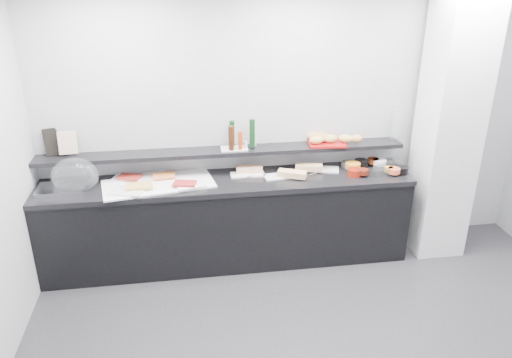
{
  "coord_description": "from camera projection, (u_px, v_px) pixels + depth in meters",
  "views": [
    {
      "loc": [
        -1.08,
        -2.72,
        2.83
      ],
      "look_at": [
        -0.45,
        1.45,
        1.0
      ],
      "focal_mm": 35.0,
      "sensor_mm": 36.0,
      "label": 1
    }
  ],
  "objects": [
    {
      "name": "food_meat_a",
      "position": [
        129.0,
        177.0,
        4.79
      ],
      "size": [
        0.24,
        0.2,
        0.02
      ],
      "primitive_type": "cube",
      "rotation": [
        0.0,
        0.0,
        -0.36
      ],
      "color": "maroon",
      "rests_on": "platter_meat_a"
    },
    {
      "name": "bread_roll_n",
      "position": [
        321.0,
        136.0,
        5.07
      ],
      "size": [
        0.16,
        0.13,
        0.08
      ],
      "primitive_type": "ellipsoid",
      "rotation": [
        0.0,
        0.0,
        0.25
      ],
      "color": "#AB7441",
      "rests_on": "bread_tray"
    },
    {
      "name": "shaker_salt",
      "position": [
        246.0,
        144.0,
        4.88
      ],
      "size": [
        0.04,
        0.04,
        0.07
      ],
      "primitive_type": "cylinder",
      "rotation": [
        0.0,
        0.0,
        -0.43
      ],
      "color": "white",
      "rests_on": "condiment_tray"
    },
    {
      "name": "sandwich_plate_left",
      "position": [
        248.0,
        174.0,
        4.93
      ],
      "size": [
        0.34,
        0.15,
        0.01
      ],
      "primitive_type": "cube",
      "rotation": [
        0.0,
        0.0,
        -0.01
      ],
      "color": "white",
      "rests_on": "counter_top"
    },
    {
      "name": "sandwich_food_right",
      "position": [
        309.0,
        167.0,
        5.0
      ],
      "size": [
        0.29,
        0.17,
        0.06
      ],
      "primitive_type": "cube",
      "rotation": [
        0.0,
        0.0,
        -0.26
      ],
      "color": "#E7AE79",
      "rests_on": "sandwich_plate_right"
    },
    {
      "name": "sandwich_food_left",
      "position": [
        250.0,
        169.0,
        4.96
      ],
      "size": [
        0.27,
        0.14,
        0.06
      ],
      "primitive_type": "cube",
      "rotation": [
        0.0,
        0.0,
        -0.15
      ],
      "color": "#E7A979",
      "rests_on": "sandwich_plate_left"
    },
    {
      "name": "condiment_tray",
      "position": [
        234.0,
        149.0,
        4.89
      ],
      "size": [
        0.26,
        0.17,
        0.01
      ],
      "primitive_type": "cube",
      "rotation": [
        0.0,
        0.0,
        -0.02
      ],
      "color": "white",
      "rests_on": "wall_shelf"
    },
    {
      "name": "bread_roll_nw",
      "position": [
        313.0,
        136.0,
        5.06
      ],
      "size": [
        0.14,
        0.1,
        0.08
      ],
      "primitive_type": "ellipsoid",
      "rotation": [
        0.0,
        0.0,
        -0.14
      ],
      "color": "#BF8549",
      "rests_on": "bread_tray"
    },
    {
      "name": "linen_runner",
      "position": [
        158.0,
        184.0,
        4.72
      ],
      "size": [
        1.1,
        0.66,
        0.01
      ],
      "primitive_type": "cube",
      "rotation": [
        0.0,
        0.0,
        0.17
      ],
      "color": "white",
      "rests_on": "counter_top"
    },
    {
      "name": "bottle_brown",
      "position": [
        231.0,
        138.0,
        4.79
      ],
      "size": [
        0.07,
        0.07,
        0.24
      ],
      "primitive_type": "cylinder",
      "rotation": [
        0.0,
        0.0,
        0.36
      ],
      "color": "#3C1A0A",
      "rests_on": "condiment_tray"
    },
    {
      "name": "framed_print",
      "position": [
        55.0,
        141.0,
        4.71
      ],
      "size": [
        0.21,
        0.13,
        0.26
      ],
      "primitive_type": "cube",
      "rotation": [
        -0.21,
        0.0,
        0.34
      ],
      "color": "black",
      "rests_on": "wall_shelf"
    },
    {
      "name": "fill_glass_fruit",
      "position": [
        353.0,
        165.0,
        5.05
      ],
      "size": [
        0.2,
        0.2,
        0.05
      ],
      "primitive_type": "cylinder",
      "rotation": [
        0.0,
        0.0,
        0.42
      ],
      "color": "orange",
      "rests_on": "bowl_glass_fruit"
    },
    {
      "name": "tongs_right",
      "position": [
        315.0,
        173.0,
        4.93
      ],
      "size": [
        0.15,
        0.08,
        0.01
      ],
      "primitive_type": "cylinder",
      "rotation": [
        0.0,
        1.57,
        0.49
      ],
      "color": "silver",
      "rests_on": "sandwich_plate_right"
    },
    {
      "name": "sandwich_food_mid",
      "position": [
        292.0,
        174.0,
        4.85
      ],
      "size": [
        0.29,
        0.21,
        0.06
      ],
      "primitive_type": "cube",
      "rotation": [
        0.0,
        0.0,
        -0.41
      ],
      "color": "#E4B077",
      "rests_on": "sandwich_plate_mid"
    },
    {
      "name": "fill_glass_cream",
      "position": [
        379.0,
        162.0,
        5.13
      ],
      "size": [
        0.15,
        0.15,
        0.05
      ],
      "primitive_type": "cylinder",
      "rotation": [
        0.0,
        0.0,
        -0.05
      ],
      "color": "white",
      "rests_on": "bowl_glass_cream"
    },
    {
      "name": "tongs_mid",
      "position": [
        284.0,
        179.0,
        4.81
      ],
      "size": [
        0.16,
        0.04,
        0.01
      ],
      "primitive_type": "cylinder",
      "rotation": [
        0.0,
        1.57,
        0.2
      ],
      "color": "silver",
      "rests_on": "sandwich_plate_mid"
    },
    {
      "name": "food_cheese",
      "position": [
        139.0,
        186.0,
        4.59
      ],
      "size": [
        0.25,
        0.17,
        0.02
      ],
      "primitive_type": "cube",
      "rotation": [
        0.0,
        0.0,
        0.09
      ],
      "color": "tan",
      "rests_on": "platter_cheese"
    },
    {
      "name": "column",
      "position": [
        449.0,
        127.0,
        4.9
      ],
      "size": [
        0.5,
        0.5,
        2.7
      ],
      "primitive_type": "cube",
      "color": "white",
      "rests_on": "ground"
    },
    {
      "name": "fill_black_jam",
      "position": [
        373.0,
        161.0,
        5.16
      ],
      "size": [
        0.16,
        0.16,
        0.05
      ],
      "primitive_type": "cylinder",
      "rotation": [
        0.0,
        0.0,
        0.43
      ],
      "color": "#5C200D",
      "rests_on": "bowl_black_jam"
    },
    {
      "name": "cloche_dome",
      "position": [
        75.0,
        176.0,
        4.6
      ],
      "size": [
        0.45,
        0.31,
        0.34
      ],
      "primitive_type": "ellipsoid",
      "rotation": [
        0.0,
        0.0,
        -0.06
      ],
      "color": "white",
      "rests_on": "cloche_base"
    },
    {
      "name": "counter_top",
      "position": [
        227.0,
        182.0,
        4.84
      ],
      "size": [
        3.62,
        0.62,
        0.05
      ],
      "primitive_type": "cube",
      "color": "black",
      "rests_on": "buffet_cabinet"
    },
    {
      "name": "bowl_glass_salmon",
      "position": [
        381.0,
        171.0,
        4.94
      ],
      "size": [
        0.16,
        0.16,
        0.07
      ],
      "primitive_type": "cylinder",
      "rotation": [
        0.0,
        0.0,
        0.02
      ],
      "color": "silver",
      "rests_on": "counter_top"
    },
    {
      "name": "bread_roll_se",
      "position": [
        356.0,
        139.0,
        5.0
      ],
      "size": [
        0.13,
        0.1,
        0.08
      ],
      "primitive_type": "ellipsoid",
      "rotation": [
        0.0,
        0.0,
        -0.23
      ],
      "color": "tan",
      "rests_on": "bread_tray"
    },
    {
      "name": "platter_cheese",
      "position": [
        127.0,
        191.0,
        4.53
      ],
      "size": [
        0.34,
        0.28,
        0.01
      ],
      "primitive_type": "cube",
      "rotation": [
        0.0,
        0.0,
        -0.31
      ],
      "color": "silver",
      "rests_on": "linen_runner"
    },
    {
      "name": "bread_tray",
      "position": [
        326.0,
        143.0,
        5.02
      ],
      "size": [
        0.38,
        0.28,
        0.02
      ],
      "primitive_type": "cube",
      "rotation": [
        0.0,
        0.0,
        -0.08
      ],
      "color": "#9B1011",
      "rests_on": "wall_shelf"
    },
    {
      "name": "platter_salmon",
      "position": [
        150.0,
        176.0,
        4.86
      ],
      "size": [
        0.32,
        0.23,
        0.01
      ],
      "primitive_type": "cube",
      "rotation": [
        0.0,
        0.0,
        0.11
      ],
      "color": "silver",
      "rests_on": "linen_runner"
    },
    {
      "name": "bread_roll_s",
      "position": [
        346.0,
        139.0,
        5.0
      ],
      "size": [
        0.17,
        0.14,
        0.08
      ],
      "primitive_type": "ellipsoid",
      "rotation": [
        0.0,
        0.0,
        -0.36
      ],
      "color": "tan",
      "rests_on": "bread_tray"
    },
    {
      "name": "back_wall",
      "position": [
        292.0,
        123.0,
        5.01
      ],
      "size": [
        5.0,
        0.02,
        2.7
      ],
      "primitive_type": "cube",
      "color": "#ABADB2",
      "rests_on": "ground"
    },
    {
      "name": "bread_roll_mide",
      "position": [
        331.0,
        139.0,
        5.0
      ],
      "size": [
        0.14,
        0.1,
        0.08
      ],
      "primitive_type": "ellipsoid",
      "rotation": [
        0.0,
        0.0,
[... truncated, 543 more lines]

